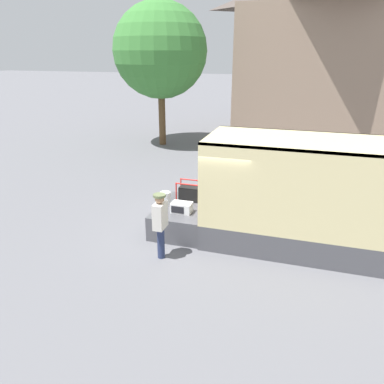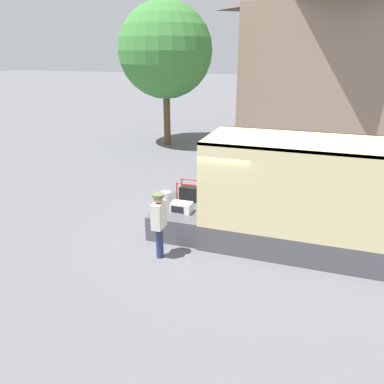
% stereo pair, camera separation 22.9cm
% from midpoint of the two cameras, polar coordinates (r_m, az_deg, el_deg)
% --- Properties ---
extents(ground_plane, '(160.00, 160.00, 0.00)m').
position_cam_midpoint_polar(ground_plane, '(10.67, 1.93, -6.07)').
color(ground_plane, slate).
extents(box_truck, '(6.96, 2.21, 2.82)m').
position_cam_midpoint_polar(box_truck, '(10.12, 25.63, -3.99)').
color(box_truck, '#B2B2B7').
rests_on(box_truck, ground).
extents(tailgate_deck, '(1.46, 2.10, 0.68)m').
position_cam_midpoint_polar(tailgate_deck, '(10.73, -1.82, -3.92)').
color(tailgate_deck, '#4C4C51').
rests_on(tailgate_deck, ground).
extents(microwave, '(0.56, 0.37, 0.28)m').
position_cam_midpoint_polar(microwave, '(10.18, -2.24, -2.38)').
color(microwave, white).
rests_on(microwave, tailgate_deck).
extents(portable_generator, '(0.71, 0.45, 0.58)m').
position_cam_midpoint_polar(portable_generator, '(10.98, -0.89, -0.18)').
color(portable_generator, black).
rests_on(portable_generator, tailgate_deck).
extents(orange_bucket, '(0.29, 0.29, 0.40)m').
position_cam_midpoint_polar(orange_bucket, '(10.66, -4.70, -1.02)').
color(orange_bucket, silver).
rests_on(orange_bucket, tailgate_deck).
extents(worker_person, '(0.30, 0.44, 1.67)m').
position_cam_midpoint_polar(worker_person, '(9.00, -5.60, -4.23)').
color(worker_person, navy).
rests_on(worker_person, ground).
extents(house_backdrop, '(10.28, 8.11, 9.56)m').
position_cam_midpoint_polar(house_backdrop, '(23.62, 20.46, 19.57)').
color(house_backdrop, gray).
rests_on(house_backdrop, ground).
extents(street_tree, '(4.79, 4.79, 7.25)m').
position_cam_midpoint_polar(street_tree, '(20.40, -5.21, 20.64)').
color(street_tree, brown).
rests_on(street_tree, ground).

